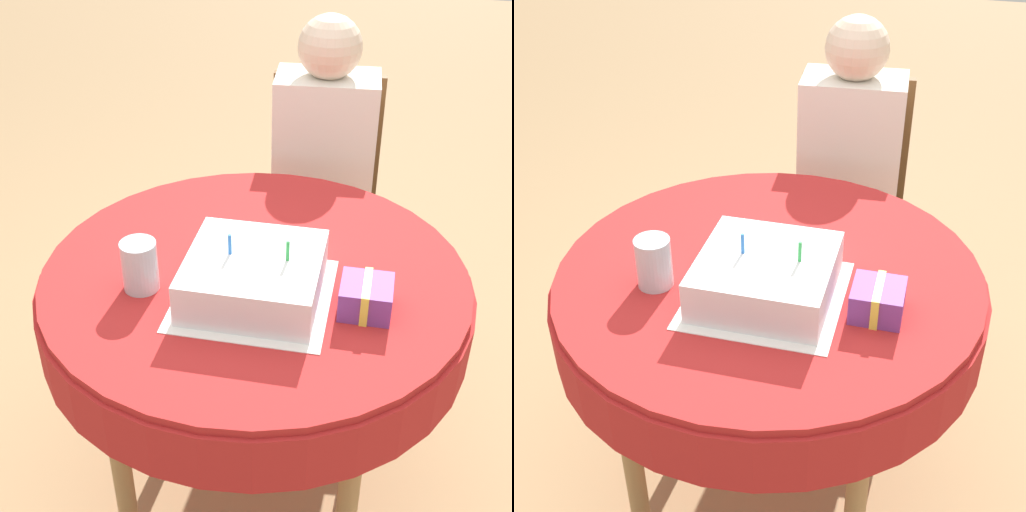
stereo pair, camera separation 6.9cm
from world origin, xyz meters
The scene contains 8 objects.
ground_plane centered at (0.00, 0.00, 0.00)m, with size 12.00×12.00×0.00m, color #A37F56.
dining_table centered at (0.00, 0.00, 0.68)m, with size 1.03×1.03×0.77m.
chair centered at (0.07, 0.84, 0.49)m, with size 0.45×0.45×0.93m.
person centered at (0.07, 0.74, 0.70)m, with size 0.33×0.31×1.18m.
napkin centered at (0.02, -0.10, 0.78)m, with size 0.34×0.34×0.00m.
birthday_cake centered at (0.02, -0.10, 0.83)m, with size 0.29×0.29×0.15m.
drinking_glass centered at (-0.24, -0.12, 0.83)m, with size 0.08×0.08×0.12m.
gift_box centered at (0.27, -0.10, 0.81)m, with size 0.11×0.12×0.08m.
Camera 2 is at (0.35, -1.34, 1.73)m, focal length 50.00 mm.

